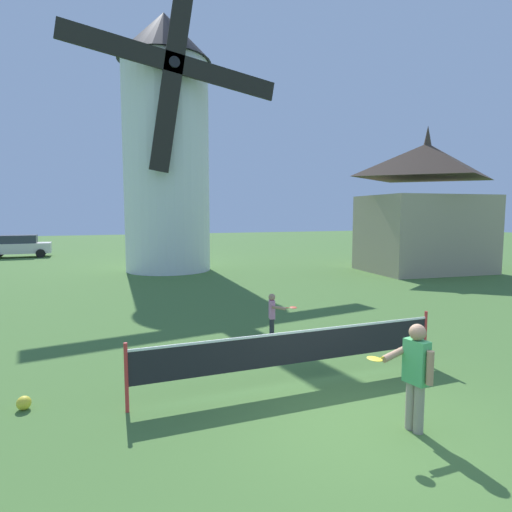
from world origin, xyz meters
TOP-DOWN VIEW (x-y plane):
  - ground_plane at (0.00, 0.00)m, footprint 120.00×120.00m
  - windmill at (0.22, 18.03)m, footprint 10.10×5.19m
  - tennis_net at (-0.27, 1.62)m, footprint 5.88×0.06m
  - player_near at (0.55, -0.43)m, footprint 0.87×0.51m
  - player_far at (0.47, 4.38)m, footprint 0.67×0.60m
  - stray_ball at (-4.68, 2.29)m, footprint 0.22×0.22m
  - parked_car_cream at (-8.43, 28.69)m, footprint 4.08×1.97m
  - chapel at (12.81, 12.76)m, footprint 6.68×5.16m

SIDE VIEW (x-z plane):
  - ground_plane at x=0.00m, z-range 0.00..0.00m
  - stray_ball at x=-4.68m, z-range 0.00..0.22m
  - player_far at x=0.47m, z-range 0.08..1.19m
  - tennis_net at x=-0.27m, z-range 0.14..1.24m
  - parked_car_cream at x=-8.43m, z-range 0.03..1.59m
  - player_near at x=0.55m, z-range 0.10..1.64m
  - chapel at x=12.81m, z-range -0.52..7.08m
  - windmill at x=0.22m, z-range -0.67..14.39m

